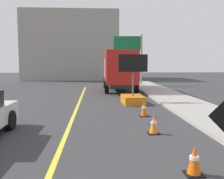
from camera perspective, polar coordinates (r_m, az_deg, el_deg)
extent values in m
cube|color=yellow|center=(6.55, -11.97, -14.41)|extent=(0.14, 36.00, 0.01)
cube|color=orange|center=(14.57, 4.50, -2.20)|extent=(1.18, 1.85, 0.45)
cylinder|color=#4C4C4C|center=(14.47, 4.52, 1.23)|extent=(0.10, 0.10, 1.30)
cube|color=black|center=(14.42, 4.56, 5.69)|extent=(1.60, 0.15, 0.95)
sphere|color=yellow|center=(14.59, 6.66, 5.67)|extent=(0.09, 0.09, 0.09)
sphere|color=yellow|center=(14.52, 5.50, 5.69)|extent=(0.09, 0.09, 0.09)
sphere|color=yellow|center=(14.46, 4.33, 5.70)|extent=(0.09, 0.09, 0.09)
sphere|color=yellow|center=(14.41, 3.15, 5.70)|extent=(0.09, 0.09, 0.09)
sphere|color=yellow|center=(14.39, 2.48, 6.42)|extent=(0.09, 0.09, 0.09)
sphere|color=yellow|center=(14.39, 2.47, 4.99)|extent=(0.09, 0.09, 0.09)
cube|color=black|center=(21.38, 1.59, 1.32)|extent=(1.67, 6.75, 0.25)
cube|color=silver|center=(23.73, 1.14, 4.37)|extent=(2.30, 1.91, 1.90)
cube|color=red|center=(20.29, 1.82, 4.88)|extent=(2.33, 4.60, 2.44)
cylinder|color=black|center=(23.61, -1.48, 1.44)|extent=(0.29, 0.90, 0.90)
cylinder|color=black|center=(23.76, 3.77, 1.46)|extent=(0.29, 0.90, 0.90)
cylinder|color=black|center=(19.32, -1.17, 0.47)|extent=(0.29, 0.90, 0.90)
cylinder|color=black|center=(19.51, 5.24, 0.50)|extent=(0.29, 0.90, 0.90)
cylinder|color=black|center=(9.56, -21.10, -6.18)|extent=(0.23, 0.66, 0.66)
cylinder|color=gray|center=(26.08, 6.34, 6.33)|extent=(0.18, 0.18, 5.00)
cube|color=#0F6033|center=(26.03, 3.27, 10.00)|extent=(2.60, 0.22, 1.30)
cube|color=white|center=(26.06, 3.27, 9.99)|extent=(1.82, 0.12, 0.18)
cube|color=gray|center=(37.58, -8.53, 9.06)|extent=(12.26, 8.84, 8.83)
cube|color=black|center=(5.83, 17.22, -17.02)|extent=(0.36, 0.36, 0.03)
cone|color=#EA5B0C|center=(5.72, 17.32, -14.15)|extent=(0.28, 0.28, 0.59)
cylinder|color=white|center=(5.71, 17.33, -13.88)|extent=(0.19, 0.19, 0.08)
cube|color=black|center=(8.62, 8.96, -9.31)|extent=(0.36, 0.36, 0.03)
cone|color=orange|center=(8.54, 9.00, -7.27)|extent=(0.28, 0.28, 0.60)
cylinder|color=white|center=(8.53, 9.00, -7.07)|extent=(0.19, 0.19, 0.08)
cube|color=black|center=(11.26, 6.90, -5.69)|extent=(0.36, 0.36, 0.03)
cone|color=#EA5B0C|center=(11.20, 6.92, -4.02)|extent=(0.28, 0.28, 0.64)
cylinder|color=white|center=(11.19, 6.93, -3.86)|extent=(0.19, 0.19, 0.08)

